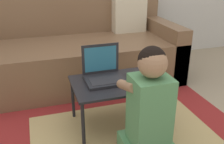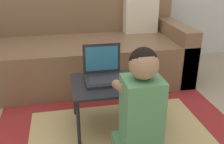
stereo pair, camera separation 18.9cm
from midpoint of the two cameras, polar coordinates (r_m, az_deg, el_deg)
name	(u,v)px [view 2 (the right image)]	position (r m, az deg, el deg)	size (l,w,h in m)	color
ground_plane	(113,131)	(1.99, 2.91, -12.71)	(16.00, 16.00, 0.00)	gray
area_rug	(123,142)	(1.88, 5.32, -14.93)	(1.78, 1.38, 0.01)	maroon
couch	(74,50)	(2.74, -6.42, 4.85)	(2.28, 0.94, 0.94)	brown
laptop_desk	(116,87)	(1.89, 3.80, -3.24)	(0.64, 0.44, 0.36)	black
laptop	(104,75)	(1.89, 1.08, -0.61)	(0.28, 0.24, 0.25)	#232328
computer_mouse	(133,80)	(1.87, 7.44, -1.78)	(0.07, 0.11, 0.04)	silver
person_seated	(141,117)	(1.54, 9.86, -9.79)	(0.29, 0.38, 0.75)	#518E5B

